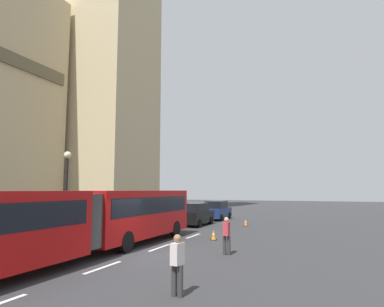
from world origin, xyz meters
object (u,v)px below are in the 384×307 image
at_px(traffic_cone_middle, 246,222).
at_px(pedestrian_by_kerb, 227,234).
at_px(articulated_bus, 75,218).
at_px(sedan_lead, 196,214).
at_px(pedestrian_near_cones, 177,263).
at_px(traffic_cone_west, 214,235).
at_px(street_lamp, 66,188).
at_px(sedan_trailing, 217,210).

height_order(traffic_cone_middle, pedestrian_by_kerb, pedestrian_by_kerb).
xyz_separation_m(articulated_bus, sedan_lead, (14.49, 0.14, -0.83)).
bearing_deg(traffic_cone_middle, articulated_bus, 166.42).
height_order(articulated_bus, pedestrian_near_cones, articulated_bus).
relative_size(traffic_cone_west, pedestrian_by_kerb, 0.34).
distance_m(sedan_lead, street_lamp, 11.36).
relative_size(traffic_cone_west, traffic_cone_middle, 1.00).
xyz_separation_m(traffic_cone_west, pedestrian_near_cones, (-10.18, -2.31, 0.63)).
bearing_deg(articulated_bus, sedan_trailing, 0.41).
relative_size(sedan_lead, pedestrian_near_cones, 2.60).
relative_size(sedan_trailing, street_lamp, 0.83).
height_order(articulated_bus, sedan_trailing, articulated_bus).
distance_m(sedan_trailing, street_lamp, 16.84).
distance_m(articulated_bus, pedestrian_near_cones, 6.66).
distance_m(sedan_trailing, traffic_cone_middle, 6.14).
relative_size(articulated_bus, sedan_lead, 4.22).
distance_m(sedan_lead, pedestrian_by_kerb, 12.44).
bearing_deg(sedan_trailing, pedestrian_by_kerb, -160.93).
height_order(sedan_lead, traffic_cone_west, sedan_lead).
bearing_deg(street_lamp, sedan_trailing, -15.13).
distance_m(sedan_lead, sedan_trailing, 5.85).
bearing_deg(street_lamp, traffic_cone_middle, -35.91).
distance_m(sedan_trailing, traffic_cone_west, 13.45).
relative_size(articulated_bus, street_lamp, 3.52).
bearing_deg(sedan_lead, street_lamp, 156.98).
bearing_deg(pedestrian_near_cones, traffic_cone_west, 12.77).
bearing_deg(street_lamp, sedan_lead, -23.02).
height_order(articulated_bus, street_lamp, street_lamp).
height_order(articulated_bus, sedan_lead, articulated_bus).
distance_m(articulated_bus, traffic_cone_middle, 16.20).
bearing_deg(sedan_trailing, sedan_lead, -179.97).
distance_m(sedan_lead, traffic_cone_middle, 4.15).
distance_m(traffic_cone_west, traffic_cone_middle, 8.20).
relative_size(articulated_bus, pedestrian_near_cones, 10.97).
bearing_deg(articulated_bus, traffic_cone_middle, -13.58).
xyz_separation_m(traffic_cone_west, pedestrian_by_kerb, (-3.98, -1.95, 0.63)).
bearing_deg(articulated_bus, sedan_lead, 0.57).
bearing_deg(sedan_lead, pedestrian_near_cones, -160.23).
height_order(sedan_lead, sedan_trailing, same).
distance_m(sedan_trailing, pedestrian_near_cones, 23.86).
distance_m(street_lamp, pedestrian_near_cones, 12.79).
bearing_deg(pedestrian_by_kerb, pedestrian_near_cones, -176.69).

